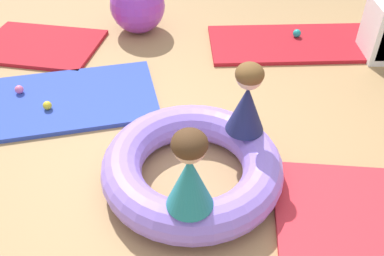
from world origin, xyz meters
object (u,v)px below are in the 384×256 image
Objects in this scene: inflatable_cushion at (192,167)px; play_ball_teal at (297,33)px; child_in_teal at (190,172)px; play_ball_pink at (19,89)px; play_ball_yellow at (47,105)px; exercise_ball_large at (138,5)px; child_in_navy at (247,99)px.

play_ball_teal is (1.13, 2.07, -0.05)m from inflatable_cushion.
child_in_teal reaches higher than play_ball_pink.
play_ball_teal is (2.34, 1.28, 0.01)m from play_ball_yellow.
play_ball_yellow is at bearing 95.85° from child_in_teal.
play_ball_teal is at bearing 61.27° from inflatable_cushion.
exercise_ball_large reaches higher than play_ball_teal.
play_ball_pink is at bearing -158.54° from play_ball_teal.
play_ball_teal is 0.14× the size of exercise_ball_large.
inflatable_cushion is at bearing -75.94° from exercise_ball_large.
inflatable_cushion is at bearing -33.23° from play_ball_yellow.
child_in_navy is 6.19× the size of play_ball_teal.
child_in_navy reaches higher than inflatable_cushion.
exercise_ball_large is (0.94, 1.28, 0.22)m from play_ball_pink.
inflatable_cushion reaches higher than play_ball_pink.
child_in_teal is at bearing -114.62° from play_ball_teal.
play_ball_pink is at bearing 97.40° from child_in_teal.
play_ball_yellow is (-1.19, 1.23, -0.46)m from child_in_teal.
child_in_teal is 6.36× the size of play_ball_teal.
play_ball_teal is at bearing 27.20° from child_in_teal.
child_in_teal is at bearing -92.09° from inflatable_cushion.
inflatable_cushion is at bearing -118.73° from play_ball_teal.
inflatable_cushion is 0.60m from child_in_teal.
child_in_teal is (-0.02, -0.44, 0.40)m from inflatable_cushion.
play_ball_pink is 0.13× the size of exercise_ball_large.
exercise_ball_large is (-1.71, 0.24, 0.21)m from play_ball_teal.
play_ball_yellow is at bearing -112.56° from exercise_ball_large.
play_ball_yellow is at bearing -37.53° from play_ball_pink.
play_ball_yellow is 0.12× the size of exercise_ball_large.
play_ball_yellow is 0.86× the size of play_ball_teal.
child_in_navy is 7.07× the size of play_ball_pink.
play_ball_teal is at bearing -7.88° from exercise_ball_large.
exercise_ball_large is (-0.56, 2.75, -0.24)m from child_in_teal.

